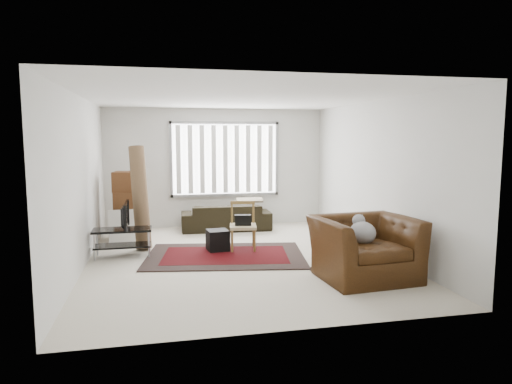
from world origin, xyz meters
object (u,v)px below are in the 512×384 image
sofa (226,213)px  moving_boxes (128,208)px  tv_stand (122,237)px  armchair (365,243)px  side_chair (243,224)px

sofa → moving_boxes: bearing=15.2°
tv_stand → moving_boxes: moving_boxes is taller
tv_stand → sofa: (2.09, 1.92, 0.02)m
moving_boxes → armchair: moving_boxes is taller
tv_stand → armchair: armchair is taller
armchair → sofa: bearing=105.8°
sofa → armchair: bearing=112.8°
tv_stand → moving_boxes: 1.48m
moving_boxes → sofa: 2.15m
moving_boxes → side_chair: 2.55m
side_chair → armchair: (1.43, -2.00, 0.03)m
side_chair → armchair: armchair is taller
moving_boxes → sofa: bearing=12.9°
sofa → armchair: size_ratio=1.33×
moving_boxes → side_chair: size_ratio=1.55×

